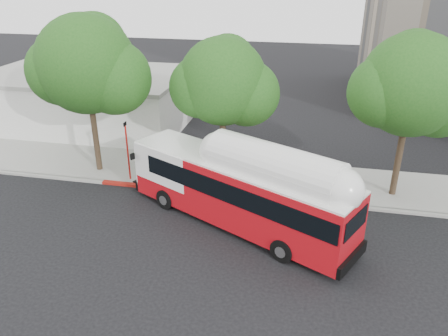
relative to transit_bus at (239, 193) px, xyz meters
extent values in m
plane|color=black|center=(-0.88, -1.01, -1.82)|extent=(120.00, 120.00, 0.00)
cube|color=gray|center=(-0.88, 5.49, -1.74)|extent=(60.00, 5.00, 0.15)
cube|color=gray|center=(-0.88, 2.89, -1.74)|extent=(60.00, 0.30, 0.15)
cube|color=maroon|center=(-3.88, 2.89, -1.74)|extent=(10.00, 0.32, 0.16)
cylinder|color=#2D2116|center=(-9.88, 4.49, 1.22)|extent=(0.36, 0.36, 6.08)
sphere|color=#1D5016|center=(-9.88, 4.49, 5.02)|extent=(5.80, 5.80, 5.80)
sphere|color=#1D5016|center=(-8.29, 4.69, 4.26)|extent=(4.35, 4.35, 4.35)
cylinder|color=#2D2116|center=(-1.88, 4.99, 0.90)|extent=(0.36, 0.36, 5.44)
sphere|color=#1D5016|center=(-1.88, 4.99, 4.30)|extent=(5.00, 5.00, 5.00)
sphere|color=#1D5016|center=(-0.51, 5.19, 3.62)|extent=(3.75, 3.75, 3.75)
cylinder|color=#2D2116|center=(8.12, 4.79, 1.06)|extent=(0.36, 0.36, 5.76)
sphere|color=#1D5016|center=(8.12, 4.79, 4.66)|extent=(5.40, 5.40, 5.40)
sphere|color=#1D5016|center=(9.60, 4.99, 3.94)|extent=(4.05, 4.05, 4.05)
cube|color=silver|center=(-14.88, 12.99, 0.18)|extent=(16.00, 10.00, 4.00)
cube|color=gray|center=(-14.88, 12.99, 2.28)|extent=(16.20, 10.20, 0.30)
cube|color=#B10C14|center=(-0.08, 0.04, 0.01)|extent=(12.05, 7.97, 2.95)
cube|color=black|center=(0.37, -0.19, 0.62)|extent=(11.00, 7.46, 0.97)
cube|color=white|center=(-0.08, 0.04, 1.53)|extent=(12.02, 7.90, 0.10)
cube|color=white|center=(1.72, -0.89, 1.79)|extent=(6.72, 4.80, 0.56)
cube|color=black|center=(-6.00, 3.11, -1.31)|extent=(1.57, 2.00, 0.06)
imported|color=navy|center=(-6.00, 3.11, -0.82)|extent=(1.34, 1.83, 0.92)
cylinder|color=red|center=(-7.37, 3.51, -0.02)|extent=(0.11, 0.11, 3.60)
cube|color=black|center=(-7.37, 3.51, 1.87)|extent=(0.05, 0.36, 0.23)
camera|label=1|loc=(3.13, -18.83, 10.23)|focal=35.00mm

